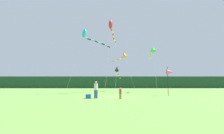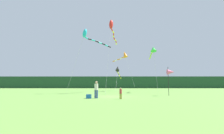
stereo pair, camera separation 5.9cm
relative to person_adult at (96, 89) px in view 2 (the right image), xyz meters
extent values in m
plane|color=#6B9E42|center=(1.55, 2.55, -0.96)|extent=(120.00, 120.00, 0.00)
cube|color=#1E4228|center=(1.55, 47.55, 1.27)|extent=(108.00, 2.87, 4.46)
cylinder|color=#334C8C|center=(-0.09, 0.00, -0.55)|extent=(0.17, 0.17, 0.82)
cylinder|color=#334C8C|center=(0.09, 0.00, -0.55)|extent=(0.17, 0.17, 0.82)
cylinder|color=silver|center=(0.00, 0.00, 0.19)|extent=(0.38, 0.38, 0.65)
sphere|color=tan|center=(0.00, 0.00, 0.64)|extent=(0.24, 0.24, 0.24)
cylinder|color=olive|center=(2.37, -0.77, -0.70)|extent=(0.11, 0.11, 0.52)
cylinder|color=olive|center=(2.49, -0.77, -0.70)|extent=(0.11, 0.11, 0.52)
cylinder|color=#B23338|center=(2.43, -0.77, -0.24)|extent=(0.24, 0.24, 0.41)
sphere|color=tan|center=(2.43, -0.77, 0.05)|extent=(0.15, 0.15, 0.15)
cube|color=#1959B2|center=(-0.73, -0.10, -0.76)|extent=(0.49, 0.44, 0.40)
cylinder|color=black|center=(8.69, 4.09, 0.85)|extent=(0.06, 0.06, 3.62)
cone|color=#E5598C|center=(9.04, 4.09, 2.01)|extent=(0.90, 0.70, 0.70)
cylinder|color=#B2B2B2|center=(2.44, 16.23, 1.47)|extent=(0.51, 4.16, 4.86)
cone|color=black|center=(2.69, 18.30, 3.89)|extent=(0.97, 1.58, 1.56)
cylinder|color=black|center=(2.69, 18.83, 3.24)|extent=(0.20, 1.11, 0.40)
cylinder|color=yellow|center=(2.83, 19.88, 3.06)|extent=(0.49, 1.11, 0.37)
cylinder|color=black|center=(3.02, 20.93, 2.86)|extent=(0.29, 1.12, 0.41)
cylinder|color=yellow|center=(3.19, 21.98, 2.61)|extent=(0.46, 1.14, 0.49)
cylinder|color=black|center=(3.48, 23.01, 2.33)|extent=(0.54, 1.12, 0.45)
cylinder|color=yellow|center=(3.63, 24.05, 2.09)|extent=(0.25, 1.12, 0.42)
cylinder|color=#B2B2B2|center=(-4.07, 8.46, 3.90)|extent=(2.37, 1.68, 9.72)
ellipsoid|color=#1EB7CC|center=(-2.90, 9.29, 8.76)|extent=(1.20, 1.21, 1.60)
cylinder|color=#1EB7CC|center=(-2.67, 9.50, 8.05)|extent=(0.64, 0.61, 0.40)
cylinder|color=black|center=(-2.16, 9.86, 7.90)|extent=(0.67, 0.48, 0.29)
cylinder|color=#1EB7CC|center=(-1.59, 10.12, 7.80)|extent=(0.69, 0.43, 0.30)
cylinder|color=black|center=(-1.02, 10.37, 7.65)|extent=(0.70, 0.48, 0.39)
cylinder|color=#1EB7CC|center=(-0.46, 10.66, 7.49)|extent=(0.68, 0.50, 0.32)
cylinder|color=black|center=(0.05, 11.02, 7.37)|extent=(0.63, 0.59, 0.31)
cylinder|color=#1EB7CC|center=(0.54, 11.41, 7.23)|extent=(0.67, 0.55, 0.35)
cylinder|color=black|center=(1.03, 11.80, 7.09)|extent=(0.63, 0.59, 0.31)
cylinder|color=#B2B2B2|center=(5.21, 16.57, 2.95)|extent=(1.99, 2.51, 7.82)
cone|color=orange|center=(4.23, 17.81, 6.86)|extent=(1.53, 1.61, 1.56)
cylinder|color=orange|center=(3.92, 18.05, 6.25)|extent=(0.77, 0.66, 0.35)
cylinder|color=white|center=(3.45, 18.64, 6.10)|extent=(0.52, 0.83, 0.36)
cylinder|color=orange|center=(3.01, 19.27, 5.97)|extent=(0.72, 0.70, 0.28)
cylinder|color=white|center=(2.46, 19.83, 5.85)|extent=(0.71, 0.74, 0.36)
cylinder|color=orange|center=(1.93, 20.41, 5.73)|extent=(0.68, 0.74, 0.28)
cylinder|color=#B2B2B2|center=(8.85, 10.71, 2.88)|extent=(0.12, 2.57, 7.69)
cone|color=green|center=(8.89, 11.98, 6.73)|extent=(1.09, 1.32, 1.20)
cylinder|color=green|center=(8.85, 12.20, 6.29)|extent=(0.29, 0.53, 0.34)
cylinder|color=yellow|center=(8.79, 12.63, 6.15)|extent=(0.25, 0.51, 0.32)
cylinder|color=green|center=(8.76, 13.06, 6.05)|extent=(0.21, 0.47, 0.26)
cylinder|color=yellow|center=(8.78, 13.50, 5.96)|extent=(0.24, 0.50, 0.31)
cylinder|color=green|center=(8.81, 13.94, 5.84)|extent=(0.24, 0.51, 0.31)
cylinder|color=yellow|center=(8.86, 14.37, 5.73)|extent=(0.26, 0.51, 0.31)
cylinder|color=green|center=(8.92, 14.81, 5.63)|extent=(0.25, 0.50, 0.28)
cylinder|color=yellow|center=(8.94, 15.24, 5.53)|extent=(0.21, 0.49, 0.30)
cylinder|color=#B2B2B2|center=(1.01, 8.34, 4.84)|extent=(0.78, 3.96, 11.59)
ellipsoid|color=red|center=(1.39, 10.31, 10.63)|extent=(0.85, 1.18, 1.82)
cylinder|color=red|center=(1.50, 10.65, 9.84)|extent=(0.43, 0.80, 0.41)
cylinder|color=yellow|center=(1.72, 11.33, 9.65)|extent=(0.42, 0.78, 0.34)
cylinder|color=red|center=(1.82, 12.04, 9.47)|extent=(0.22, 0.78, 0.41)
cylinder|color=yellow|center=(1.81, 12.75, 9.29)|extent=(0.20, 0.76, 0.34)
cylinder|color=red|center=(1.91, 13.46, 9.10)|extent=(0.41, 0.81, 0.43)
cylinder|color=yellow|center=(2.14, 14.13, 8.93)|extent=(0.46, 0.77, 0.30)
cylinder|color=red|center=(2.30, 14.83, 8.82)|extent=(0.26, 0.76, 0.31)
cylinder|color=yellow|center=(2.34, 15.54, 8.66)|extent=(0.22, 0.78, 0.41)
camera|label=1|loc=(1.63, -16.80, 0.43)|focal=26.44mm
camera|label=2|loc=(1.69, -16.80, 0.43)|focal=26.44mm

